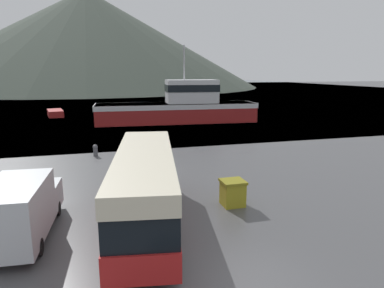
{
  "coord_description": "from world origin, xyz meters",
  "views": [
    {
      "loc": [
        -4.77,
        -9.74,
        7.04
      ],
      "look_at": [
        1.52,
        13.09,
        2.0
      ],
      "focal_mm": 32.0,
      "sensor_mm": 36.0,
      "label": 1
    }
  ],
  "objects_px": {
    "fishing_boat": "(180,107)",
    "small_boat": "(55,113)",
    "storage_bin": "(233,193)",
    "tour_bus": "(145,184)",
    "delivery_van": "(21,208)"
  },
  "relations": [
    {
      "from": "tour_bus",
      "to": "delivery_van",
      "type": "xyz_separation_m",
      "value": [
        -5.29,
        -0.15,
        -0.53
      ]
    },
    {
      "from": "storage_bin",
      "to": "tour_bus",
      "type": "bearing_deg",
      "value": -168.64
    },
    {
      "from": "tour_bus",
      "to": "fishing_boat",
      "type": "height_order",
      "value": "fishing_boat"
    },
    {
      "from": "tour_bus",
      "to": "small_boat",
      "type": "xyz_separation_m",
      "value": [
        -8.54,
        43.28,
        -1.41
      ]
    },
    {
      "from": "delivery_van",
      "to": "tour_bus",
      "type": "bearing_deg",
      "value": 5.86
    },
    {
      "from": "fishing_boat",
      "to": "delivery_van",
      "type": "bearing_deg",
      "value": 159.57
    },
    {
      "from": "tour_bus",
      "to": "fishing_boat",
      "type": "distance_m",
      "value": 33.21
    },
    {
      "from": "fishing_boat",
      "to": "storage_bin",
      "type": "relative_size",
      "value": 16.33
    },
    {
      "from": "small_boat",
      "to": "fishing_boat",
      "type": "bearing_deg",
      "value": 137.38
    },
    {
      "from": "delivery_van",
      "to": "storage_bin",
      "type": "distance_m",
      "value": 10.14
    },
    {
      "from": "fishing_boat",
      "to": "storage_bin",
      "type": "distance_m",
      "value": 31.29
    },
    {
      "from": "fishing_boat",
      "to": "small_boat",
      "type": "xyz_separation_m",
      "value": [
        -17.79,
        11.39,
        -1.66
      ]
    },
    {
      "from": "fishing_boat",
      "to": "small_boat",
      "type": "bearing_deg",
      "value": 61.35
    },
    {
      "from": "tour_bus",
      "to": "delivery_van",
      "type": "height_order",
      "value": "tour_bus"
    },
    {
      "from": "fishing_boat",
      "to": "small_boat",
      "type": "height_order",
      "value": "fishing_boat"
    }
  ]
}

